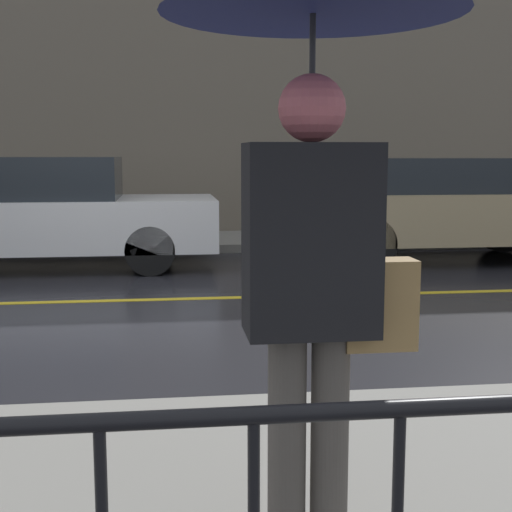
% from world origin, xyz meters
% --- Properties ---
extents(ground_plane, '(80.00, 80.00, 0.00)m').
position_xyz_m(ground_plane, '(0.00, 0.00, 0.00)').
color(ground_plane, black).
extents(sidewalk_far, '(28.00, 2.02, 0.13)m').
position_xyz_m(sidewalk_far, '(0.00, 4.45, 0.07)').
color(sidewalk_far, gray).
rests_on(sidewalk_far, ground_plane).
extents(lane_marking, '(25.20, 0.12, 0.01)m').
position_xyz_m(lane_marking, '(0.00, 0.00, 0.00)').
color(lane_marking, gold).
rests_on(lane_marking, ground_plane).
extents(building_storefront, '(28.00, 0.30, 6.75)m').
position_xyz_m(building_storefront, '(0.00, 5.61, 3.38)').
color(building_storefront, '#706656').
rests_on(building_storefront, ground_plane).
extents(pedestrian, '(0.96, 0.96, 2.01)m').
position_xyz_m(pedestrian, '(1.03, -5.10, 1.69)').
color(pedestrian, '#4C4742').
rests_on(pedestrian, sidewalk_near).
extents(car_white, '(4.53, 1.73, 1.47)m').
position_xyz_m(car_white, '(-1.10, 2.32, 0.74)').
color(car_white, silver).
rests_on(car_white, ground_plane).
extents(car_tan, '(4.15, 1.78, 1.45)m').
position_xyz_m(car_tan, '(4.41, 2.32, 0.76)').
color(car_tan, tan).
rests_on(car_tan, ground_plane).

